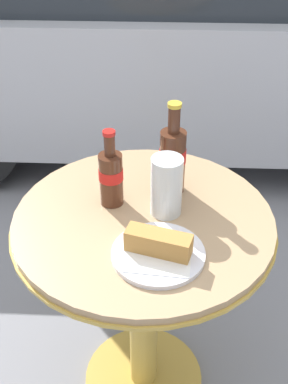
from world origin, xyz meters
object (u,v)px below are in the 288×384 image
(cola_bottle_left, at_px, (111,176))
(lunch_plate_near, at_px, (158,249))
(parked_car, at_px, (213,18))
(drinking_glass, at_px, (166,188))
(bistro_table, at_px, (143,269))
(cola_bottle_right, at_px, (173,158))

(cola_bottle_left, relative_size, lunch_plate_near, 0.98)
(cola_bottle_left, xyz_separation_m, parked_car, (0.39, 1.85, -0.12))
(drinking_glass, relative_size, parked_car, 0.04)
(drinking_glass, relative_size, lunch_plate_near, 0.73)
(bistro_table, height_order, lunch_plate_near, lunch_plate_near)
(drinking_glass, distance_m, parked_car, 1.90)
(parked_car, bearing_deg, cola_bottle_left, -102.00)
(parked_car, bearing_deg, bistro_table, -99.22)
(cola_bottle_right, bearing_deg, parked_car, 82.39)
(drinking_glass, bearing_deg, lunch_plate_near, -95.32)
(bistro_table, distance_m, cola_bottle_right, 0.32)
(bistro_table, xyz_separation_m, lunch_plate_near, (0.04, -0.14, 0.21))
(lunch_plate_near, bearing_deg, cola_bottle_right, 83.55)
(bistro_table, bearing_deg, parked_car, 80.78)
(cola_bottle_right, distance_m, parked_car, 1.81)
(cola_bottle_left, relative_size, drinking_glass, 1.34)
(bistro_table, height_order, cola_bottle_left, cola_bottle_left)
(lunch_plate_near, bearing_deg, bistro_table, 105.68)
(lunch_plate_near, height_order, parked_car, parked_car)
(cola_bottle_right, xyz_separation_m, lunch_plate_near, (-0.03, -0.26, -0.08))
(cola_bottle_right, relative_size, parked_car, 0.06)
(bistro_table, bearing_deg, drinking_glass, 20.02)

